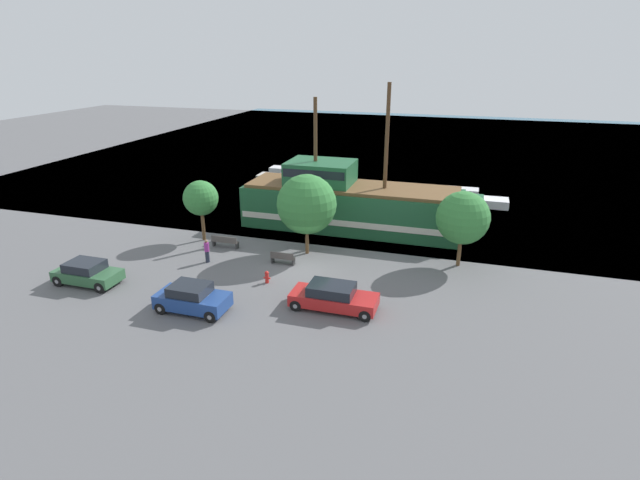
{
  "coord_description": "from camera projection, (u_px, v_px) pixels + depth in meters",
  "views": [
    {
      "loc": [
        9.72,
        -27.62,
        13.07
      ],
      "look_at": [
        0.6,
        2.0,
        1.2
      ],
      "focal_mm": 28.0,
      "sensor_mm": 36.0,
      "label": 1
    }
  ],
  "objects": [
    {
      "name": "pirate_ship",
      "position": [
        350.0,
        203.0,
        38.41
      ],
      "size": [
        17.94,
        4.76,
        10.96
      ],
      "color": "#1E5633",
      "rests_on": "water_surface"
    },
    {
      "name": "ground_plane",
      "position": [
        302.0,
        267.0,
        32.0
      ],
      "size": [
        160.0,
        160.0,
        0.0
      ],
      "primitive_type": "plane",
      "color": "#5B5B5E"
    },
    {
      "name": "moored_boat_outer",
      "position": [
        286.0,
        179.0,
        50.94
      ],
      "size": [
        6.11,
        1.85,
        1.88
      ],
      "color": "#B7B2A8",
      "rests_on": "water_surface"
    },
    {
      "name": "fire_hydrant",
      "position": [
        267.0,
        277.0,
        29.71
      ],
      "size": [
        0.42,
        0.25,
        0.76
      ],
      "color": "red",
      "rests_on": "ground_plane"
    },
    {
      "name": "tree_row_east",
      "position": [
        201.0,
        198.0,
        35.46
      ],
      "size": [
        2.5,
        2.5,
        4.43
      ],
      "color": "brown",
      "rests_on": "ground_plane"
    },
    {
      "name": "parked_car_curb_mid",
      "position": [
        192.0,
        298.0,
        26.41
      ],
      "size": [
        3.84,
        1.88,
        1.51
      ],
      "color": "navy",
      "rests_on": "ground_plane"
    },
    {
      "name": "parked_car_curb_front",
      "position": [
        333.0,
        297.0,
        26.63
      ],
      "size": [
        4.65,
        1.89,
        1.42
      ],
      "color": "#B21E1E",
      "rests_on": "ground_plane"
    },
    {
      "name": "bench_promenade_west",
      "position": [
        225.0,
        242.0,
        35.02
      ],
      "size": [
        1.93,
        0.45,
        0.85
      ],
      "color": "#4C4742",
      "rests_on": "ground_plane"
    },
    {
      "name": "tree_row_mideast",
      "position": [
        307.0,
        204.0,
        32.94
      ],
      "size": [
        3.98,
        3.98,
        5.49
      ],
      "color": "brown",
      "rests_on": "ground_plane"
    },
    {
      "name": "tree_row_midwest",
      "position": [
        463.0,
        218.0,
        31.11
      ],
      "size": [
        3.34,
        3.34,
        4.91
      ],
      "color": "brown",
      "rests_on": "ground_plane"
    },
    {
      "name": "parked_car_curb_rear",
      "position": [
        87.0,
        273.0,
        29.51
      ],
      "size": [
        3.89,
        1.87,
        1.4
      ],
      "color": "#2D5B38",
      "rests_on": "ground_plane"
    },
    {
      "name": "bench_promenade_east",
      "position": [
        283.0,
        258.0,
        32.28
      ],
      "size": [
        1.57,
        0.45,
        0.85
      ],
      "color": "#4C4742",
      "rests_on": "ground_plane"
    },
    {
      "name": "pedestrian_walking_near",
      "position": [
        207.0,
        251.0,
        32.48
      ],
      "size": [
        0.32,
        0.32,
        1.57
      ],
      "color": "#232838",
      "rests_on": "ground_plane"
    },
    {
      "name": "moored_boat_dockside",
      "position": [
        466.0,
        199.0,
        44.75
      ],
      "size": [
        6.98,
        1.84,
        1.45
      ],
      "color": "silver",
      "rests_on": "water_surface"
    },
    {
      "name": "water_surface",
      "position": [
        402.0,
        147.0,
        71.27
      ],
      "size": [
        80.0,
        80.0,
        0.0
      ],
      "primitive_type": "plane",
      "color": "#38667F",
      "rests_on": "ground"
    }
  ]
}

